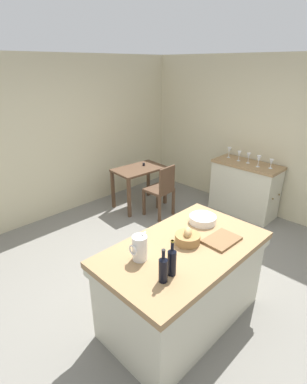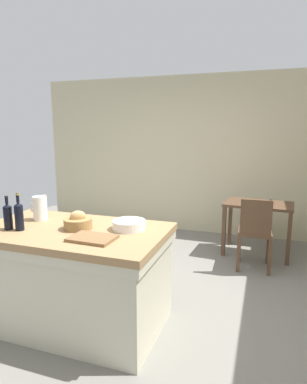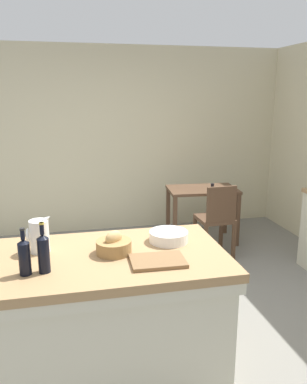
{
  "view_description": "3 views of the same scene",
  "coord_description": "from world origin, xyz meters",
  "views": [
    {
      "loc": [
        -2.19,
        -1.95,
        2.45
      ],
      "look_at": [
        0.04,
        0.28,
        1.07
      ],
      "focal_mm": 27.7,
      "sensor_mm": 36.0,
      "label": 1
    },
    {
      "loc": [
        1.21,
        -2.83,
        1.72
      ],
      "look_at": [
        0.05,
        0.55,
        1.04
      ],
      "focal_mm": 30.51,
      "sensor_mm": 36.0,
      "label": 2
    },
    {
      "loc": [
        -0.55,
        -2.94,
        1.92
      ],
      "look_at": [
        0.21,
        0.49,
        1.05
      ],
      "focal_mm": 36.15,
      "sensor_mm": 36.0,
      "label": 3
    }
  ],
  "objects": [
    {
      "name": "wooden_chair",
      "position": [
        1.14,
        1.2,
        0.5
      ],
      "size": [
        0.42,
        0.42,
        0.92
      ],
      "color": "#513826",
      "rests_on": "ground"
    },
    {
      "name": "writing_desk",
      "position": [
        1.16,
        1.77,
        0.61
      ],
      "size": [
        0.94,
        0.63,
        0.78
      ],
      "color": "#513826",
      "rests_on": "ground"
    },
    {
      "name": "wine_bottle_amber",
      "position": [
        -0.83,
        -0.69,
        1.0
      ],
      "size": [
        0.07,
        0.07,
        0.29
      ],
      "color": "black",
      "rests_on": "island_table"
    },
    {
      "name": "wine_bottle_dark",
      "position": [
        -0.72,
        -0.69,
        1.01
      ],
      "size": [
        0.07,
        0.07,
        0.32
      ],
      "color": "black",
      "rests_on": "island_table"
    },
    {
      "name": "bread_basket",
      "position": [
        -0.28,
        -0.49,
        0.94
      ],
      "size": [
        0.24,
        0.24,
        0.16
      ],
      "color": "olive",
      "rests_on": "island_table"
    },
    {
      "name": "wash_bowl",
      "position": [
        0.14,
        -0.36,
        0.92
      ],
      "size": [
        0.28,
        0.28,
        0.08
      ],
      "primitive_type": "cylinder",
      "color": "white",
      "rests_on": "island_table"
    },
    {
      "name": "wall_back",
      "position": [
        0.0,
        2.6,
        1.3
      ],
      "size": [
        5.32,
        0.12,
        2.6
      ],
      "primitive_type": "cube",
      "color": "beige",
      "rests_on": "ground"
    },
    {
      "name": "island_table",
      "position": [
        -0.34,
        -0.51,
        0.48
      ],
      "size": [
        1.64,
        0.96,
        0.88
      ],
      "color": "#99754C",
      "rests_on": "ground"
    },
    {
      "name": "ground_plane",
      "position": [
        0.0,
        0.0,
        0.0
      ],
      "size": [
        6.76,
        6.76,
        0.0
      ],
      "primitive_type": "plane",
      "color": "slate"
    },
    {
      "name": "cutting_board",
      "position": [
        -0.02,
        -0.7,
        0.89
      ],
      "size": [
        0.36,
        0.26,
        0.02
      ],
      "primitive_type": "cube",
      "rotation": [
        0.0,
        0.0,
        -0.03
      ],
      "color": "brown",
      "rests_on": "island_table"
    },
    {
      "name": "pitcher",
      "position": [
        -0.77,
        -0.36,
        1.0
      ],
      "size": [
        0.17,
        0.13,
        0.27
      ],
      "color": "white",
      "rests_on": "island_table"
    }
  ]
}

